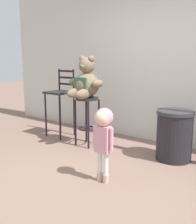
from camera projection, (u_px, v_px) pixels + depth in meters
The scene contains 7 objects.
ground_plane at pixel (82, 181), 3.25m from camera, with size 24.00×24.00×0.00m, color #7F6254.
building_wall at pixel (164, 26), 4.51m from camera, with size 7.24×0.30×3.91m, color beige.
bar_stool_with_teddy at pixel (87, 112), 4.48m from camera, with size 0.37×0.37×0.81m.
teddy_bear at pixel (86, 82), 4.36m from camera, with size 0.63×0.56×0.67m.
child_walking at pixel (103, 129), 3.11m from camera, with size 0.28×0.22×0.88m.
trash_bin at pixel (174, 135), 3.87m from camera, with size 0.53×0.53×0.72m.
bar_chair_empty at pixel (61, 97), 5.00m from camera, with size 0.43×0.43×1.24m.
Camera 1 is at (1.99, -2.29, 1.45)m, focal length 43.68 mm.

